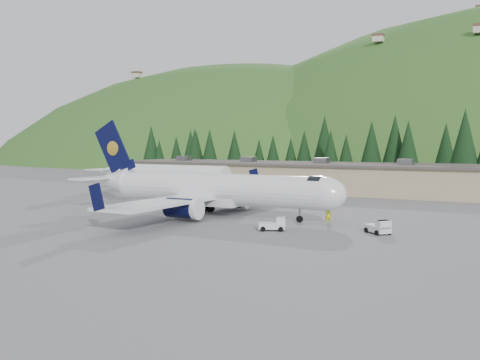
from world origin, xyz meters
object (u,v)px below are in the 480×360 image
Objects in this scene: airliner at (209,190)px; baggage_tug_a at (275,224)px; baggage_tug_b at (379,227)px; terminal_building at (296,176)px; second_airliner at (158,174)px; ramp_worker at (328,215)px.

airliner is 12.01× the size of baggage_tug_a.
terminal_building reaches higher than baggage_tug_b.
baggage_tug_b is at bearing -29.53° from second_airliner.
airliner reaches higher than second_airliner.
airliner is 32.45m from second_airliner.
baggage_tug_b is 0.04× the size of terminal_building.
airliner reaches higher than baggage_tug_b.
second_airliner is 52.15m from baggage_tug_b.
baggage_tug_b is at bearing 107.51° from ramp_worker.
terminal_building is 38.29× the size of ramp_worker.
airliner is 12.35× the size of baggage_tug_b.
ramp_worker is (3.15, 7.36, 0.29)m from baggage_tug_a.
ramp_worker reaches higher than baggage_tug_b.
terminal_building reaches higher than baggage_tug_a.
ramp_worker is (-6.68, 4.52, 0.28)m from baggage_tug_b.
second_airliner reaches higher than baggage_tug_b.
ramp_worker reaches higher than baggage_tug_a.
baggage_tug_a is 8.02m from ramp_worker.
baggage_tug_a is at bearing -70.73° from terminal_building.
baggage_tug_a is 47.21m from terminal_building.
airliner is at bearing 127.71° from baggage_tug_a.
baggage_tug_a is at bearing -28.38° from airliner.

